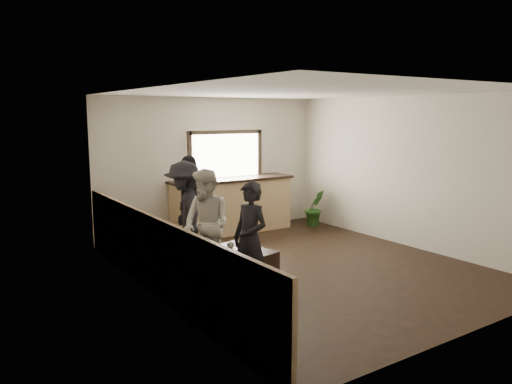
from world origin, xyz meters
TOP-DOWN VIEW (x-y plane):
  - ground at (0.00, 0.00)m, footprint 5.00×6.00m
  - room_shell at (-0.74, 0.00)m, footprint 5.01×6.01m
  - bar_counter at (0.30, 2.70)m, footprint 2.70×0.68m
  - sofa at (-2.06, -0.15)m, footprint 1.06×2.17m
  - coffee_table at (-1.05, 0.10)m, footprint 0.75×1.08m
  - cup_a at (-1.20, 0.25)m, footprint 0.14×0.14m
  - cup_b at (-0.92, 0.03)m, footprint 0.11×0.11m
  - potted_plant at (2.15, 2.21)m, footprint 0.49×0.42m
  - person_a at (-1.37, -0.56)m, footprint 0.51×0.64m
  - person_b at (-1.56, 0.34)m, footprint 0.79×0.92m
  - person_c at (-1.51, 1.16)m, footprint 0.99×1.26m
  - person_d at (-1.11, 1.79)m, footprint 1.00×1.06m

SIDE VIEW (x-z plane):
  - ground at x=0.00m, z-range -0.01..0.01m
  - coffee_table at x=-1.05m, z-range 0.00..0.44m
  - sofa at x=-2.06m, z-range 0.00..0.61m
  - potted_plant at x=2.15m, z-range 0.00..0.82m
  - cup_a at x=-1.20m, z-range 0.44..0.53m
  - cup_b at x=-0.92m, z-range 0.44..0.53m
  - bar_counter at x=0.30m, z-range -0.42..1.71m
  - person_a at x=-1.37m, z-range 0.00..1.56m
  - person_b at x=-1.56m, z-range 0.00..1.66m
  - person_c at x=-1.51m, z-range 0.00..1.72m
  - person_d at x=-1.11m, z-range 0.00..1.75m
  - room_shell at x=-0.74m, z-range 0.07..2.87m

